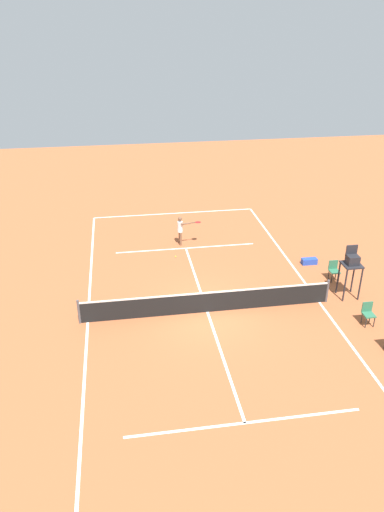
% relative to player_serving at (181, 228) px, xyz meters
% --- Properties ---
extents(ground_plane, '(60.00, 60.00, 0.00)m').
position_rel_player_serving_xyz_m(ground_plane, '(-0.18, 6.79, -0.95)').
color(ground_plane, '#AD5933').
extents(court_lines, '(9.98, 22.92, 0.01)m').
position_rel_player_serving_xyz_m(court_lines, '(-0.18, 6.79, -0.95)').
color(court_lines, white).
rests_on(court_lines, ground).
extents(tennis_net, '(10.58, 0.10, 1.07)m').
position_rel_player_serving_xyz_m(tennis_net, '(-0.18, 6.79, -0.46)').
color(tennis_net, '#4C4C51').
rests_on(tennis_net, ground).
extents(player_serving, '(1.27, 0.46, 1.61)m').
position_rel_player_serving_xyz_m(player_serving, '(0.00, 0.00, 0.00)').
color(player_serving, brown).
rests_on(player_serving, ground).
extents(tennis_ball, '(0.07, 0.07, 0.07)m').
position_rel_player_serving_xyz_m(tennis_ball, '(0.49, 1.47, -0.92)').
color(tennis_ball, '#CCE033').
rests_on(tennis_ball, ground).
extents(umpire_chair, '(0.80, 0.80, 2.41)m').
position_rel_player_serving_xyz_m(umpire_chair, '(-6.51, 6.49, 0.65)').
color(umpire_chair, '#232328').
rests_on(umpire_chair, ground).
extents(courtside_chair_near, '(0.44, 0.46, 0.95)m').
position_rel_player_serving_xyz_m(courtside_chair_near, '(-6.35, 8.65, -0.42)').
color(courtside_chair_near, '#262626').
rests_on(courtside_chair_near, ground).
extents(courtside_chair_mid, '(0.44, 0.46, 0.95)m').
position_rel_player_serving_xyz_m(courtside_chair_mid, '(-6.51, 4.98, -0.42)').
color(courtside_chair_mid, '#262626').
rests_on(courtside_chair_mid, ground).
extents(equipment_bag, '(0.76, 0.32, 0.30)m').
position_rel_player_serving_xyz_m(equipment_bag, '(-6.01, 3.27, -0.80)').
color(equipment_bag, '#2647B7').
rests_on(equipment_bag, ground).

